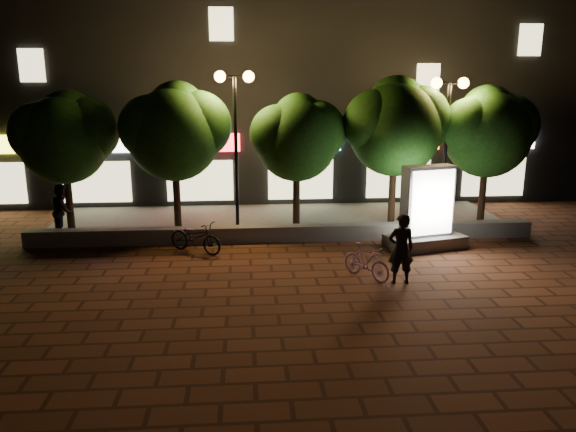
{
  "coord_description": "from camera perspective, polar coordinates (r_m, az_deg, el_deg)",
  "views": [
    {
      "loc": [
        -1.22,
        -12.84,
        4.97
      ],
      "look_at": [
        -0.09,
        1.5,
        1.43
      ],
      "focal_mm": 34.49,
      "sensor_mm": 36.0,
      "label": 1
    }
  ],
  "objects": [
    {
      "name": "scooter_pink",
      "position": [
        14.34,
        8.08,
        -4.69
      ],
      "size": [
        1.24,
        1.44,
        0.9
      ],
      "primitive_type": "imported",
      "rotation": [
        0.0,
        0.0,
        0.65
      ],
      "color": "#C884BA",
      "rests_on": "ground"
    },
    {
      "name": "tree_far_left",
      "position": [
        19.25,
        -22.0,
        7.84
      ],
      "size": [
        3.36,
        2.8,
        4.63
      ],
      "color": "black",
      "rests_on": "sidewalk"
    },
    {
      "name": "building_block",
      "position": [
        25.86,
        -1.86,
        13.88
      ],
      "size": [
        28.0,
        8.12,
        11.3
      ],
      "color": "black",
      "rests_on": "ground"
    },
    {
      "name": "tree_left",
      "position": [
        18.5,
        -11.53,
        8.83
      ],
      "size": [
        3.6,
        3.0,
        4.89
      ],
      "color": "black",
      "rests_on": "sidewalk"
    },
    {
      "name": "scooter_parked",
      "position": [
        16.53,
        -9.52,
        -2.14
      ],
      "size": [
        1.86,
        1.52,
        0.95
      ],
      "primitive_type": "imported",
      "rotation": [
        0.0,
        0.0,
        0.99
      ],
      "color": "black",
      "rests_on": "ground"
    },
    {
      "name": "tree_right",
      "position": [
        19.05,
        11.12,
        9.35
      ],
      "size": [
        3.72,
        3.1,
        5.07
      ],
      "color": "black",
      "rests_on": "sidewalk"
    },
    {
      "name": "retaining_wall",
      "position": [
        17.53,
        -0.34,
        -1.79
      ],
      "size": [
        16.0,
        0.45,
        0.5
      ],
      "primitive_type": "cube",
      "color": "slate",
      "rests_on": "ground"
    },
    {
      "name": "street_lamp_right",
      "position": [
        19.28,
        16.16,
        10.1
      ],
      "size": [
        1.26,
        0.36,
        4.98
      ],
      "color": "black",
      "rests_on": "sidewalk"
    },
    {
      "name": "tree_mid",
      "position": [
        18.47,
        1.03,
        8.38
      ],
      "size": [
        3.24,
        2.7,
        4.5
      ],
      "color": "black",
      "rests_on": "sidewalk"
    },
    {
      "name": "rider",
      "position": [
        14.01,
        11.58,
        -3.35
      ],
      "size": [
        0.67,
        0.45,
        1.8
      ],
      "primitive_type": "imported",
      "rotation": [
        0.0,
        0.0,
        3.17
      ],
      "color": "black",
      "rests_on": "ground"
    },
    {
      "name": "sidewalk",
      "position": [
        20.0,
        -0.86,
        -0.44
      ],
      "size": [
        16.0,
        5.0,
        0.08
      ],
      "primitive_type": "cube",
      "color": "slate",
      "rests_on": "ground"
    },
    {
      "name": "pedestrian",
      "position": [
        18.89,
        -22.21,
        0.49
      ],
      "size": [
        0.82,
        0.96,
        1.73
      ],
      "primitive_type": "imported",
      "rotation": [
        0.0,
        0.0,
        1.78
      ],
      "color": "black",
      "rests_on": "sidewalk"
    },
    {
      "name": "ad_kiosk",
      "position": [
        17.16,
        14.08,
        0.09
      ],
      "size": [
        2.54,
        1.7,
        2.52
      ],
      "color": "slate",
      "rests_on": "ground"
    },
    {
      "name": "street_lamp_left",
      "position": [
        18.07,
        -5.48,
        10.78
      ],
      "size": [
        1.26,
        0.36,
        5.18
      ],
      "color": "black",
      "rests_on": "sidewalk"
    },
    {
      "name": "ground",
      "position": [
        13.82,
        0.87,
        -7.24
      ],
      "size": [
        80.0,
        80.0,
        0.0
      ],
      "primitive_type": "plane",
      "color": "#562C1B",
      "rests_on": "ground"
    },
    {
      "name": "tree_far_right",
      "position": [
        20.15,
        19.98,
        8.45
      ],
      "size": [
        3.48,
        2.9,
        4.76
      ],
      "color": "black",
      "rests_on": "sidewalk"
    }
  ]
}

